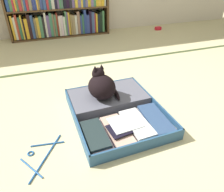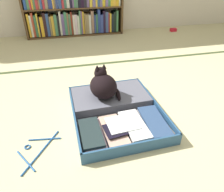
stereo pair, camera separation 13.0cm
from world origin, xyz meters
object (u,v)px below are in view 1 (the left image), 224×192
(clothes_hanger, at_px, (41,155))
(small_red_pouch, at_px, (158,28))
(black_cat, at_px, (101,86))
(bookshelf, at_px, (59,10))
(open_suitcase, at_px, (115,109))

(clothes_hanger, bearing_deg, small_red_pouch, 46.98)
(black_cat, distance_m, clothes_hanger, 0.66)
(bookshelf, bearing_deg, clothes_hanger, -100.91)
(clothes_hanger, relative_size, small_red_pouch, 3.29)
(bookshelf, distance_m, black_cat, 2.07)
(bookshelf, distance_m, clothes_hanger, 2.52)
(bookshelf, xyz_separation_m, open_suitcase, (0.10, -2.19, -0.36))
(open_suitcase, bearing_deg, small_red_pouch, 52.61)
(small_red_pouch, bearing_deg, open_suitcase, -127.39)
(bookshelf, relative_size, small_red_pouch, 15.11)
(small_red_pouch, bearing_deg, black_cat, -130.55)
(open_suitcase, distance_m, small_red_pouch, 2.54)
(black_cat, height_order, small_red_pouch, black_cat)
(open_suitcase, height_order, small_red_pouch, open_suitcase)
(black_cat, bearing_deg, clothes_hanger, -142.60)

